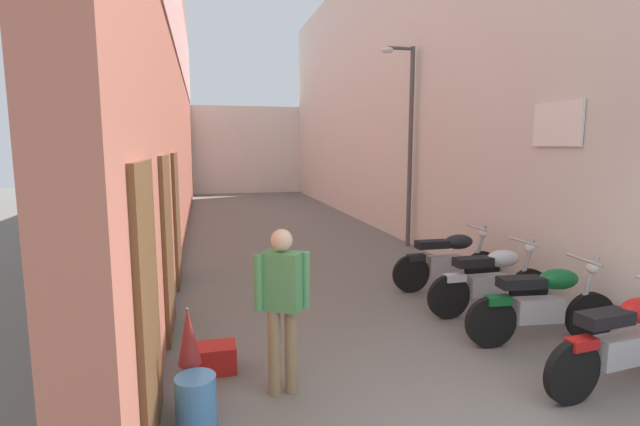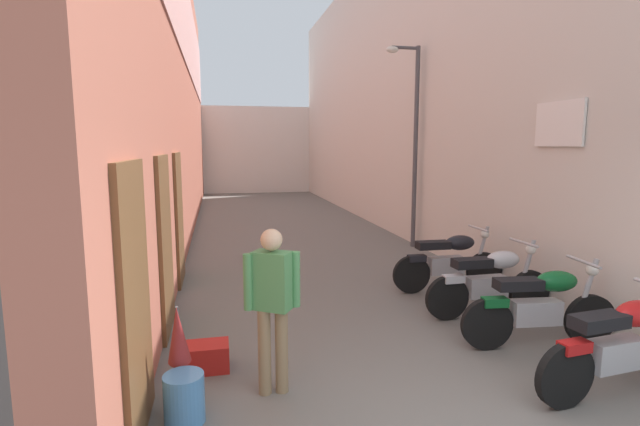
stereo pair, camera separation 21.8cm
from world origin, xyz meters
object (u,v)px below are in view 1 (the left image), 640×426
Objects in this scene: motorcycle_second at (543,303)px; plastic_crate at (214,358)px; motorcycle_nearest at (625,341)px; motorcycle_fourth at (448,259)px; motorcycle_third at (491,279)px; pedestrian_by_doorway at (282,299)px; water_jug_near_door at (196,401)px; street_lamp at (407,132)px; umbrella_leaning at (188,336)px.

motorcycle_second is 3.76m from plastic_crate.
motorcycle_nearest is 1.10m from motorcycle_second.
motorcycle_second is 1.00× the size of motorcycle_fourth.
motorcycle_second is at bearing -90.00° from motorcycle_third.
plastic_crate is at bearing 135.68° from pedestrian_by_doorway.
water_jug_near_door is at bearing -100.52° from plastic_crate.
motorcycle_fourth is 3.95m from street_lamp.
motorcycle_fourth is at bearing 90.00° from motorcycle_third.
umbrella_leaning is at bearing 101.73° from water_jug_near_door.
motorcycle_fourth reaches higher than water_jug_near_door.
motorcycle_third is 4.95m from street_lamp.
pedestrian_by_doorway is at bearing 22.09° from water_jug_near_door.
street_lamp is (4.43, 5.20, 2.48)m from plastic_crate.
umbrella_leaning is (-3.95, -2.63, 0.18)m from motorcycle_fourth.
motorcycle_third is at bearing 20.42° from umbrella_leaning.
motorcycle_nearest is 1.18× the size of pedestrian_by_doorway.
water_jug_near_door is at bearing -157.91° from pedestrian_by_doorway.
motorcycle_nearest reaches higher than plastic_crate.
motorcycle_second is 1.91× the size of umbrella_leaning.
motorcycle_third is 4.41× the size of water_jug_near_door.
motorcycle_nearest is at bearing -90.00° from motorcycle_fourth.
pedestrian_by_doorway is 0.87m from umbrella_leaning.
street_lamp is at bearing 51.72° from umbrella_leaning.
pedestrian_by_doorway is at bearing 5.86° from umbrella_leaning.
umbrella_leaning is 0.22× the size of street_lamp.
motorcycle_third is at bearing -98.96° from street_lamp.
plastic_crate is (-3.73, 0.24, -0.36)m from motorcycle_second.
pedestrian_by_doorway is at bearing -156.02° from motorcycle_third.
umbrella_leaning is (-0.05, 0.23, 0.47)m from water_jug_near_door.
plastic_crate is (0.17, 0.92, -0.07)m from water_jug_near_door.
pedestrian_by_doorway is 0.35× the size of street_lamp.
pedestrian_by_doorway is at bearing -44.32° from plastic_crate.
street_lamp reaches higher than pedestrian_by_doorway.
motorcycle_nearest is at bearing -9.43° from umbrella_leaning.
water_jug_near_door is (-0.79, -0.32, -0.71)m from pedestrian_by_doorway.
motorcycle_second and motorcycle_fourth have the same top height.
motorcycle_fourth is at bearing 90.00° from motorcycle_nearest.
motorcycle_second is (-0.00, 1.10, 0.00)m from motorcycle_nearest.
motorcycle_second is at bearing -90.00° from motorcycle_fourth.
umbrella_leaning is (-3.95, -0.45, 0.18)m from motorcycle_second.
plastic_crate is at bearing -152.47° from motorcycle_fourth.
motorcycle_third is 1.00× the size of motorcycle_fourth.
street_lamp reaches higher than water_jug_near_door.
motorcycle_nearest is 3.98m from plastic_crate.
motorcycle_third is 4.21× the size of plastic_crate.
street_lamp reaches higher than umbrella_leaning.
motorcycle_fourth is 4.41× the size of water_jug_near_door.
motorcycle_second is 3.98m from umbrella_leaning.
motorcycle_nearest is 1.00× the size of motorcycle_fourth.
motorcycle_nearest and motorcycle_second have the same top height.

